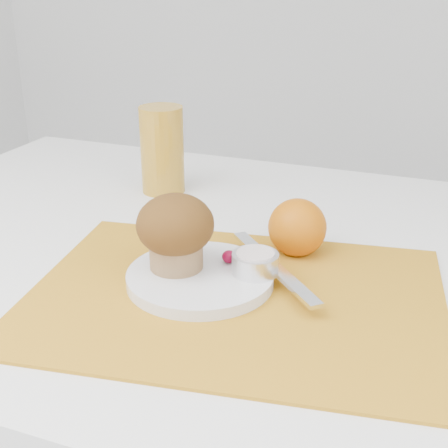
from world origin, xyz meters
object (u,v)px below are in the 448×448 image
at_px(orange, 297,228).
at_px(juice_glass, 162,150).
at_px(muffin, 175,230).
at_px(plate, 200,277).

xyz_separation_m(orange, juice_glass, (-0.28, 0.16, 0.03)).
xyz_separation_m(orange, muffin, (-0.12, -0.13, 0.03)).
height_order(orange, muffin, muffin).
distance_m(plate, orange, 0.16).
relative_size(plate, juice_glass, 1.23).
bearing_deg(plate, orange, 56.34).
bearing_deg(orange, muffin, -133.32).
relative_size(juice_glass, muffin, 1.55).
bearing_deg(juice_glass, muffin, -60.89).
xyz_separation_m(plate, muffin, (-0.03, 0.00, 0.06)).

